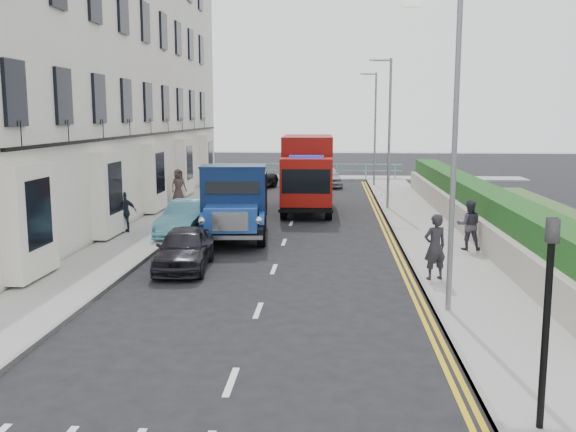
# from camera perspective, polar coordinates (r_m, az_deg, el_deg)

# --- Properties ---
(ground) EXTENTS (120.00, 120.00, 0.00)m
(ground) POSITION_cam_1_polar(r_m,az_deg,el_deg) (16.81, -1.89, -6.37)
(ground) COLOR black
(ground) RESTS_ON ground
(pavement_west) EXTENTS (2.40, 38.00, 0.12)m
(pavement_west) POSITION_cam_1_polar(r_m,az_deg,el_deg) (26.42, -11.19, -0.76)
(pavement_west) COLOR gray
(pavement_west) RESTS_ON ground
(pavement_east) EXTENTS (2.60, 38.00, 0.12)m
(pavement_east) POSITION_cam_1_polar(r_m,az_deg,el_deg) (25.77, 11.99, -1.02)
(pavement_east) COLOR gray
(pavement_east) RESTS_ON ground
(promenade) EXTENTS (30.00, 2.50, 0.12)m
(promenade) POSITION_cam_1_polar(r_m,az_deg,el_deg) (45.37, 1.81, 3.43)
(promenade) COLOR gray
(promenade) RESTS_ON ground
(sea_plane) EXTENTS (120.00, 120.00, 0.00)m
(sea_plane) POSITION_cam_1_polar(r_m,az_deg,el_deg) (76.28, 2.67, 5.63)
(sea_plane) COLOR #4D5969
(sea_plane) RESTS_ON ground
(terrace_west) EXTENTS (6.31, 30.20, 14.25)m
(terrace_west) POSITION_cam_1_polar(r_m,az_deg,el_deg) (31.30, -17.42, 13.56)
(terrace_west) COLOR white
(terrace_west) RESTS_ON ground
(garden_east) EXTENTS (1.45, 28.00, 1.75)m
(garden_east) POSITION_cam_1_polar(r_m,az_deg,el_deg) (25.98, 16.22, 0.77)
(garden_east) COLOR #B2AD9E
(garden_east) RESTS_ON ground
(seafront_railing) EXTENTS (13.00, 0.08, 1.11)m
(seafront_railing) POSITION_cam_1_polar(r_m,az_deg,el_deg) (44.53, 1.77, 4.00)
(seafront_railing) COLOR #59B2A5
(seafront_railing) RESTS_ON ground
(lamp_near) EXTENTS (1.23, 0.18, 7.00)m
(lamp_near) POSITION_cam_1_polar(r_m,az_deg,el_deg) (14.36, 14.13, 6.91)
(lamp_near) COLOR slate
(lamp_near) RESTS_ON ground
(lamp_mid) EXTENTS (1.23, 0.18, 7.00)m
(lamp_mid) POSITION_cam_1_polar(r_m,az_deg,el_deg) (30.24, 8.78, 8.02)
(lamp_mid) COLOR slate
(lamp_mid) RESTS_ON ground
(lamp_far) EXTENTS (1.23, 0.18, 7.00)m
(lamp_far) POSITION_cam_1_polar(r_m,az_deg,el_deg) (40.21, 7.59, 8.26)
(lamp_far) COLOR slate
(lamp_far) RESTS_ON ground
(traffic_signal) EXTENTS (0.16, 0.20, 3.10)m
(traffic_signal) POSITION_cam_1_polar(r_m,az_deg,el_deg) (9.42, 22.13, -6.30)
(traffic_signal) COLOR black
(traffic_signal) RESTS_ON ground
(bedford_lorry) EXTENTS (2.71, 5.82, 2.67)m
(bedford_lorry) POSITION_cam_1_polar(r_m,az_deg,el_deg) (22.66, -4.82, 0.78)
(bedford_lorry) COLOR black
(bedford_lorry) RESTS_ON ground
(red_lorry) EXTENTS (2.38, 6.67, 3.47)m
(red_lorry) POSITION_cam_1_polar(r_m,az_deg,el_deg) (29.94, 1.74, 3.99)
(red_lorry) COLOR black
(red_lorry) RESTS_ON ground
(parked_car_front) EXTENTS (1.67, 3.69, 1.23)m
(parked_car_front) POSITION_cam_1_polar(r_m,az_deg,el_deg) (18.89, -9.20, -2.85)
(parked_car_front) COLOR black
(parked_car_front) RESTS_ON ground
(parked_car_mid) EXTENTS (1.82, 4.13, 1.32)m
(parked_car_mid) POSITION_cam_1_polar(r_m,az_deg,el_deg) (24.02, -8.77, -0.20)
(parked_car_mid) COLOR #529CB0
(parked_car_mid) RESTS_ON ground
(parked_car_rear) EXTENTS (2.26, 5.17, 1.48)m
(parked_car_rear) POSITION_cam_1_polar(r_m,az_deg,el_deg) (28.96, -4.57, 1.59)
(parked_car_rear) COLOR #BBBCC0
(parked_car_rear) RESTS_ON ground
(seafront_car_left) EXTENTS (3.66, 5.24, 1.33)m
(seafront_car_left) POSITION_cam_1_polar(r_m,az_deg,el_deg) (38.88, -3.41, 3.38)
(seafront_car_left) COLOR black
(seafront_car_left) RESTS_ON ground
(seafront_car_right) EXTENTS (2.21, 3.98, 1.28)m
(seafront_car_right) POSITION_cam_1_polar(r_m,az_deg,el_deg) (40.30, 3.45, 3.54)
(seafront_car_right) COLOR #B0B0B5
(seafront_car_right) RESTS_ON ground
(pedestrian_east_near) EXTENTS (0.75, 0.63, 1.76)m
(pedestrian_east_near) POSITION_cam_1_polar(r_m,az_deg,el_deg) (17.39, 12.93, -2.69)
(pedestrian_east_near) COLOR #242328
(pedestrian_east_near) RESTS_ON pavement_east
(pedestrian_east_far) EXTENTS (0.83, 0.67, 1.63)m
(pedestrian_east_far) POSITION_cam_1_polar(r_m,az_deg,el_deg) (21.52, 15.78, -0.77)
(pedestrian_east_far) COLOR #37333E
(pedestrian_east_far) RESTS_ON pavement_east
(pedestrian_west_near) EXTENTS (0.93, 0.85, 1.53)m
(pedestrian_west_near) POSITION_cam_1_polar(r_m,az_deg,el_deg) (24.54, -14.31, 0.35)
(pedestrian_west_near) COLOR black
(pedestrian_west_near) RESTS_ON pavement_west
(pedestrian_west_far) EXTENTS (0.95, 0.93, 1.65)m
(pedestrian_west_far) POSITION_cam_1_polar(r_m,az_deg,el_deg) (32.59, -9.71, 2.68)
(pedestrian_west_far) COLOR #3E312D
(pedestrian_west_far) RESTS_ON pavement_west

